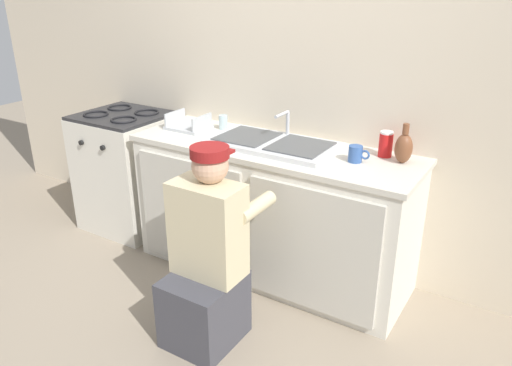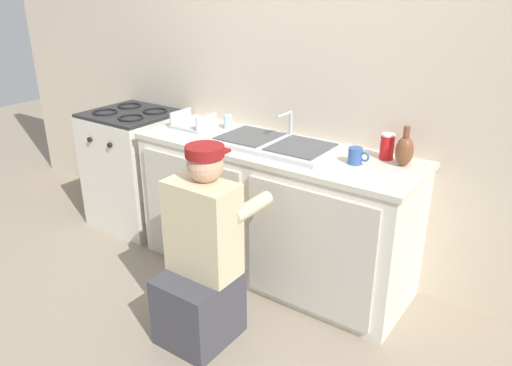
% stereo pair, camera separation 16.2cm
% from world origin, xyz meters
% --- Properties ---
extents(ground_plane, '(12.00, 12.00, 0.00)m').
position_xyz_m(ground_plane, '(0.00, 0.00, 0.00)').
color(ground_plane, gray).
extents(back_wall, '(6.00, 0.10, 2.50)m').
position_xyz_m(back_wall, '(0.00, 0.65, 1.25)').
color(back_wall, beige).
rests_on(back_wall, ground_plane).
extents(counter_cabinet, '(1.83, 0.62, 0.87)m').
position_xyz_m(counter_cabinet, '(0.00, 0.29, 0.43)').
color(counter_cabinet, silver).
rests_on(counter_cabinet, ground_plane).
extents(countertop, '(1.87, 0.62, 0.03)m').
position_xyz_m(countertop, '(0.00, 0.30, 0.88)').
color(countertop, beige).
rests_on(countertop, counter_cabinet).
extents(sink_double_basin, '(0.80, 0.44, 0.19)m').
position_xyz_m(sink_double_basin, '(0.00, 0.30, 0.92)').
color(sink_double_basin, silver).
rests_on(sink_double_basin, countertop).
extents(stove_range, '(0.64, 0.62, 0.94)m').
position_xyz_m(stove_range, '(-1.32, 0.30, 0.46)').
color(stove_range, silver).
rests_on(stove_range, ground_plane).
extents(plumber_person, '(0.42, 0.61, 1.10)m').
position_xyz_m(plumber_person, '(0.05, -0.47, 0.46)').
color(plumber_person, '#3F3F47').
rests_on(plumber_person, ground_plane).
extents(vase_decorative, '(0.10, 0.10, 0.23)m').
position_xyz_m(vase_decorative, '(0.78, 0.43, 0.99)').
color(vase_decorative, brown).
rests_on(vase_decorative, countertop).
extents(dish_rack_tray, '(0.28, 0.22, 0.11)m').
position_xyz_m(dish_rack_tray, '(-0.69, 0.32, 0.92)').
color(dish_rack_tray, '#B2B7BC').
rests_on(dish_rack_tray, countertop).
extents(coffee_mug, '(0.13, 0.08, 0.09)m').
position_xyz_m(coffee_mug, '(0.54, 0.30, 0.95)').
color(coffee_mug, '#335699').
rests_on(coffee_mug, countertop).
extents(soda_cup_red, '(0.08, 0.08, 0.15)m').
position_xyz_m(soda_cup_red, '(0.66, 0.48, 0.97)').
color(soda_cup_red, red).
rests_on(soda_cup_red, countertop).
extents(water_glass, '(0.06, 0.06, 0.10)m').
position_xyz_m(water_glass, '(-0.48, 0.44, 0.95)').
color(water_glass, '#ADC6CC').
rests_on(water_glass, countertop).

